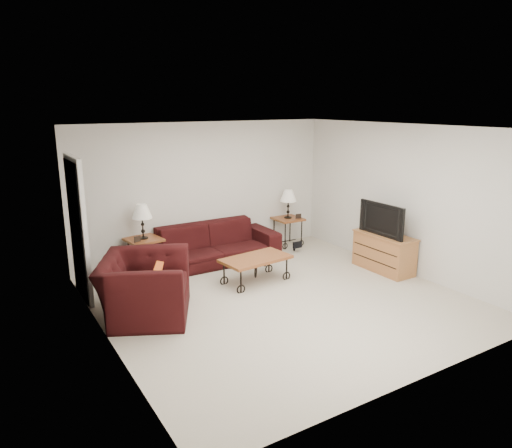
{
  "coord_description": "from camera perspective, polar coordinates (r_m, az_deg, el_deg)",
  "views": [
    {
      "loc": [
        -3.71,
        -5.38,
        2.83
      ],
      "look_at": [
        0.0,
        0.7,
        1.0
      ],
      "focal_mm": 33.27,
      "sensor_mm": 36.0,
      "label": 1
    }
  ],
  "objects": [
    {
      "name": "doorway",
      "position": [
        7.36,
        -20.71,
        -0.77
      ],
      "size": [
        0.08,
        0.94,
        2.04
      ],
      "primitive_type": "cube",
      "color": "black",
      "rests_on": "ground"
    },
    {
      "name": "photo_frame_right",
      "position": [
        9.52,
        5.12,
        0.94
      ],
      "size": [
        0.12,
        0.04,
        0.1
      ],
      "primitive_type": "cube",
      "rotation": [
        0.0,
        0.0,
        -0.23
      ],
      "color": "black",
      "rests_on": "side_table_right"
    },
    {
      "name": "wall_left",
      "position": [
        5.74,
        -17.99,
        -2.29
      ],
      "size": [
        0.02,
        5.0,
        2.5
      ],
      "primitive_type": "cube",
      "color": "silver",
      "rests_on": "ground"
    },
    {
      "name": "wall_front",
      "position": [
        4.95,
        19.74,
        -5.05
      ],
      "size": [
        5.0,
        0.02,
        2.5
      ],
      "primitive_type": "cube",
      "color": "silver",
      "rests_on": "ground"
    },
    {
      "name": "tv_stand",
      "position": [
        8.47,
        15.12,
        -3.32
      ],
      "size": [
        0.45,
        1.07,
        0.64
      ],
      "primitive_type": "cube",
      "color": "#B37942",
      "rests_on": "ground"
    },
    {
      "name": "backpack",
      "position": [
        9.29,
        4.63,
        -2.16
      ],
      "size": [
        0.33,
        0.28,
        0.38
      ],
      "primitive_type": "ellipsoid",
      "rotation": [
        0.0,
        0.0,
        0.22
      ],
      "color": "black",
      "rests_on": "ground"
    },
    {
      "name": "lamp_right",
      "position": [
        9.5,
        3.89,
        2.42
      ],
      "size": [
        0.33,
        0.33,
        0.58
      ],
      "primitive_type": null,
      "rotation": [
        0.0,
        0.0,
        -0.02
      ],
      "color": "black",
      "rests_on": "side_table_right"
    },
    {
      "name": "lamp_left",
      "position": [
        8.18,
        -13.5,
        0.29
      ],
      "size": [
        0.38,
        0.38,
        0.59
      ],
      "primitive_type": null,
      "rotation": [
        0.0,
        0.0,
        0.14
      ],
      "color": "black",
      "rests_on": "side_table_left"
    },
    {
      "name": "ground",
      "position": [
        7.12,
        2.97,
        -9.03
      ],
      "size": [
        5.0,
        5.0,
        0.0
      ],
      "primitive_type": "plane",
      "color": "#BFB2A3",
      "rests_on": "ground"
    },
    {
      "name": "armchair",
      "position": [
        6.62,
        -13.2,
        -7.38
      ],
      "size": [
        1.57,
        1.64,
        0.83
      ],
      "primitive_type": "imported",
      "rotation": [
        0.0,
        0.0,
        1.11
      ],
      "color": "black",
      "rests_on": "ground"
    },
    {
      "name": "ceiling",
      "position": [
        6.54,
        3.26,
        11.5
      ],
      "size": [
        5.0,
        5.0,
        0.0
      ],
      "primitive_type": "plane",
      "color": "white",
      "rests_on": "wall_back"
    },
    {
      "name": "coffee_table",
      "position": [
        7.7,
        -0.03,
        -5.51
      ],
      "size": [
        1.17,
        0.72,
        0.42
      ],
      "primitive_type": "cube",
      "rotation": [
        0.0,
        0.0,
        0.12
      ],
      "color": "brown",
      "rests_on": "ground"
    },
    {
      "name": "throw_pillow",
      "position": [
        6.58,
        -11.87,
        -6.46
      ],
      "size": [
        0.26,
        0.38,
        0.38
      ],
      "primitive_type": "cube",
      "rotation": [
        0.0,
        0.0,
        1.11
      ],
      "color": "#D2461B",
      "rests_on": "armchair"
    },
    {
      "name": "wall_right",
      "position": [
        8.36,
        17.4,
        2.86
      ],
      "size": [
        0.02,
        5.0,
        2.5
      ],
      "primitive_type": "cube",
      "color": "silver",
      "rests_on": "ground"
    },
    {
      "name": "television",
      "position": [
        8.3,
        15.29,
        0.6
      ],
      "size": [
        0.13,
        0.96,
        0.55
      ],
      "primitive_type": "imported",
      "rotation": [
        0.0,
        0.0,
        -1.57
      ],
      "color": "black",
      "rests_on": "tv_stand"
    },
    {
      "name": "side_table_right",
      "position": [
        9.63,
        3.83,
        -0.93
      ],
      "size": [
        0.54,
        0.54,
        0.58
      ],
      "primitive_type": "cube",
      "rotation": [
        0.0,
        0.0,
        -0.02
      ],
      "color": "brown",
      "rests_on": "ground"
    },
    {
      "name": "wall_back",
      "position": [
        8.85,
        -6.09,
        4.04
      ],
      "size": [
        5.0,
        0.02,
        2.5
      ],
      "primitive_type": "cube",
      "color": "silver",
      "rests_on": "ground"
    },
    {
      "name": "sofa",
      "position": [
        8.59,
        -5.27,
        -2.42
      ],
      "size": [
        2.41,
        0.94,
        0.71
      ],
      "primitive_type": "imported",
      "color": "black",
      "rests_on": "ground"
    },
    {
      "name": "side_table_left",
      "position": [
        8.34,
        -13.26,
        -3.67
      ],
      "size": [
        0.61,
        0.61,
        0.59
      ],
      "primitive_type": "cube",
      "rotation": [
        0.0,
        0.0,
        0.14
      ],
      "color": "brown",
      "rests_on": "ground"
    },
    {
      "name": "photo_frame_left",
      "position": [
        8.06,
        -14.07,
        -1.77
      ],
      "size": [
        0.12,
        0.05,
        0.1
      ],
      "primitive_type": "cube",
      "rotation": [
        0.0,
        0.0,
        0.31
      ],
      "color": "black",
      "rests_on": "side_table_left"
    }
  ]
}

